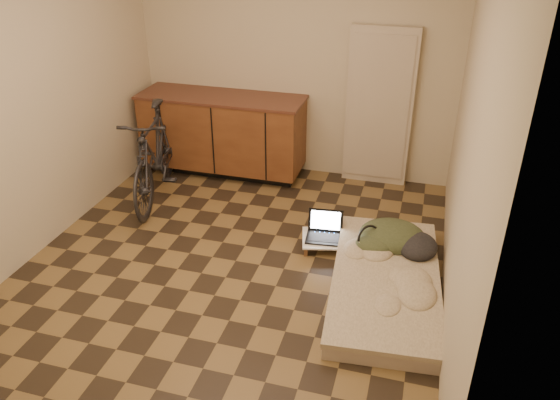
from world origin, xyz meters
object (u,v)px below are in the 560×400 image
(bicycle, at_px, (154,150))
(laptop, at_px, (324,231))
(lap_desk, at_px, (334,239))
(futon, at_px, (385,282))

(bicycle, distance_m, laptop, 1.98)
(lap_desk, height_order, laptop, laptop)
(futon, xyz_separation_m, laptop, (-0.61, 0.52, 0.07))
(laptop, bearing_deg, lap_desk, -9.10)
(bicycle, xyz_separation_m, futon, (2.50, -0.98, -0.46))
(bicycle, xyz_separation_m, lap_desk, (1.98, -0.46, -0.45))
(lap_desk, distance_m, laptop, 0.11)
(futon, bearing_deg, bicycle, 153.63)
(bicycle, height_order, laptop, bicycle)
(futon, relative_size, lap_desk, 2.82)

